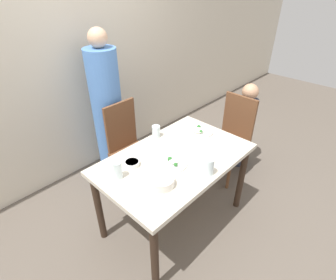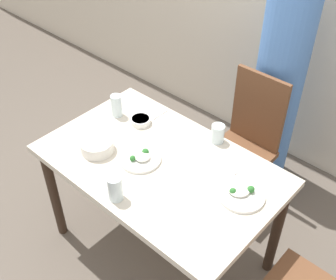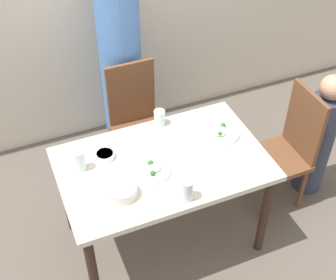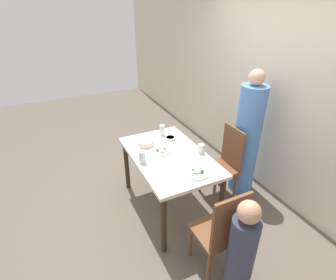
# 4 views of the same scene
# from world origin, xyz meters

# --- Properties ---
(ground_plane) EXTENTS (10.00, 10.00, 0.00)m
(ground_plane) POSITION_xyz_m (0.00, 0.00, 0.00)
(ground_plane) COLOR #60564C
(wall_back) EXTENTS (10.00, 0.06, 2.70)m
(wall_back) POSITION_xyz_m (0.00, 1.44, 1.35)
(wall_back) COLOR beige
(wall_back) RESTS_ON ground_plane
(dining_table) EXTENTS (1.31, 0.82, 0.78)m
(dining_table) POSITION_xyz_m (0.00, 0.00, 0.68)
(dining_table) COLOR beige
(dining_table) RESTS_ON ground_plane
(chair_adult_spot) EXTENTS (0.40, 0.40, 0.98)m
(chair_adult_spot) POSITION_xyz_m (0.09, 0.76, 0.51)
(chair_adult_spot) COLOR brown
(chair_adult_spot) RESTS_ON ground_plane
(chair_child_spot) EXTENTS (0.40, 0.40, 0.98)m
(chair_child_spot) POSITION_xyz_m (1.00, 0.04, 0.51)
(chair_child_spot) COLOR brown
(chair_child_spot) RESTS_ON ground_plane
(person_adult) EXTENTS (0.33, 0.33, 1.67)m
(person_adult) POSITION_xyz_m (0.09, 1.08, 0.78)
(person_adult) COLOR #5184D1
(person_adult) RESTS_ON ground_plane
(person_child) EXTENTS (0.23, 0.23, 1.07)m
(person_child) POSITION_xyz_m (1.28, 0.04, 0.50)
(person_child) COLOR #33384C
(person_child) RESTS_ON ground_plane
(bowl_curry) EXTENTS (0.19, 0.19, 0.07)m
(bowl_curry) POSITION_xyz_m (-0.33, -0.16, 0.81)
(bowl_curry) COLOR silver
(bowl_curry) RESTS_ON dining_table
(plate_rice_adult) EXTENTS (0.24, 0.24, 0.06)m
(plate_rice_adult) POSITION_xyz_m (0.46, 0.10, 0.79)
(plate_rice_adult) COLOR white
(plate_rice_adult) RESTS_ON dining_table
(plate_rice_child) EXTENTS (0.23, 0.23, 0.06)m
(plate_rice_child) POSITION_xyz_m (-0.09, -0.05, 0.79)
(plate_rice_child) COLOR white
(plate_rice_child) RESTS_ON dining_table
(bowl_rice_small) EXTENTS (0.12, 0.12, 0.04)m
(bowl_rice_small) POSITION_xyz_m (-0.32, 0.18, 0.80)
(bowl_rice_small) COLOR white
(bowl_rice_small) RESTS_ON dining_table
(glass_water_tall) EXTENTS (0.07, 0.07, 0.14)m
(glass_water_tall) POSITION_xyz_m (-0.49, 0.14, 0.85)
(glass_water_tall) COLOR silver
(glass_water_tall) RESTS_ON dining_table
(glass_water_short) EXTENTS (0.08, 0.08, 0.11)m
(glass_water_short) POSITION_xyz_m (0.12, 0.36, 0.83)
(glass_water_short) COLOR silver
(glass_water_short) RESTS_ON dining_table
(glass_water_center) EXTENTS (0.08, 0.08, 0.14)m
(glass_water_center) POSITION_xyz_m (0.02, -0.33, 0.85)
(glass_water_center) COLOR silver
(glass_water_center) RESTS_ON dining_table
(napkin_folded) EXTENTS (0.14, 0.14, 0.01)m
(napkin_folded) POSITION_xyz_m (-0.36, 0.32, 0.78)
(napkin_folded) COLOR white
(napkin_folded) RESTS_ON dining_table
(fork_steel) EXTENTS (0.18, 0.05, 0.01)m
(fork_steel) POSITION_xyz_m (0.27, 0.22, 0.78)
(fork_steel) COLOR silver
(fork_steel) RESTS_ON dining_table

